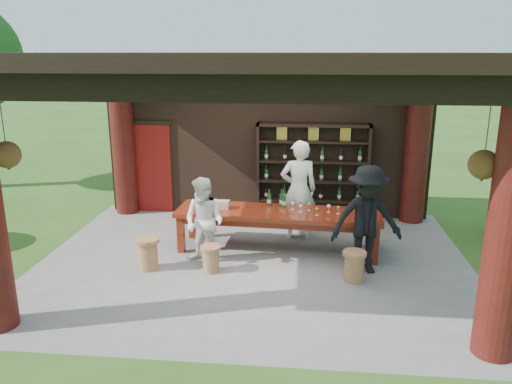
# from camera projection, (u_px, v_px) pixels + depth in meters

# --- Properties ---
(ground) EXTENTS (90.00, 90.00, 0.00)m
(ground) POSITION_uv_depth(u_px,v_px,m) (254.00, 262.00, 8.64)
(ground) COLOR #2D5119
(ground) RESTS_ON ground
(pavilion) EXTENTS (7.50, 6.00, 3.60)m
(pavilion) POSITION_uv_depth(u_px,v_px,m) (255.00, 136.00, 8.47)
(pavilion) COLOR slate
(pavilion) RESTS_ON ground
(wine_shelf) EXTENTS (2.37, 0.36, 2.08)m
(wine_shelf) POSITION_uv_depth(u_px,v_px,m) (312.00, 172.00, 10.61)
(wine_shelf) COLOR black
(wine_shelf) RESTS_ON ground
(tasting_table) EXTENTS (3.71, 1.15, 0.75)m
(tasting_table) POSITION_uv_depth(u_px,v_px,m) (278.00, 217.00, 9.00)
(tasting_table) COLOR #62210E
(tasting_table) RESTS_ON ground
(stool_near_left) EXTENTS (0.34, 0.34, 0.45)m
(stool_near_left) POSITION_uv_depth(u_px,v_px,m) (211.00, 258.00, 8.21)
(stool_near_left) COLOR #93613B
(stool_near_left) RESTS_ON ground
(stool_near_right) EXTENTS (0.38, 0.38, 0.50)m
(stool_near_right) POSITION_uv_depth(u_px,v_px,m) (354.00, 265.00, 7.87)
(stool_near_right) COLOR #93613B
(stool_near_right) RESTS_ON ground
(stool_far_left) EXTENTS (0.41, 0.41, 0.54)m
(stool_far_left) POSITION_uv_depth(u_px,v_px,m) (148.00, 253.00, 8.30)
(stool_far_left) COLOR #93613B
(stool_far_left) RESTS_ON ground
(host) EXTENTS (0.77, 0.58, 1.92)m
(host) POSITION_uv_depth(u_px,v_px,m) (299.00, 190.00, 9.55)
(host) COLOR white
(host) RESTS_ON ground
(guest_woman) EXTENTS (0.90, 0.81, 1.51)m
(guest_woman) POSITION_uv_depth(u_px,v_px,m) (204.00, 222.00, 8.38)
(guest_woman) COLOR white
(guest_woman) RESTS_ON ground
(guest_man) EXTENTS (1.26, 0.87, 1.80)m
(guest_man) POSITION_uv_depth(u_px,v_px,m) (367.00, 220.00, 8.03)
(guest_man) COLOR black
(guest_man) RESTS_ON ground
(table_bottles) EXTENTS (0.36, 0.17, 0.31)m
(table_bottles) POSITION_uv_depth(u_px,v_px,m) (278.00, 198.00, 9.22)
(table_bottles) COLOR #194C1E
(table_bottles) RESTS_ON tasting_table
(table_glasses) EXTENTS (0.88, 0.36, 0.15)m
(table_glasses) POSITION_uv_depth(u_px,v_px,m) (314.00, 208.00, 8.88)
(table_glasses) COLOR silver
(table_glasses) RESTS_ON tasting_table
(napkin_basket) EXTENTS (0.27, 0.19, 0.14)m
(napkin_basket) POSITION_uv_depth(u_px,v_px,m) (222.00, 205.00, 9.11)
(napkin_basket) COLOR #BF6672
(napkin_basket) RESTS_ON tasting_table
(shrubs) EXTENTS (14.29, 7.16, 1.36)m
(shrubs) POSITION_uv_depth(u_px,v_px,m) (384.00, 223.00, 8.99)
(shrubs) COLOR #194C14
(shrubs) RESTS_ON ground
(trees) EXTENTS (21.34, 10.82, 4.80)m
(trees) POSITION_uv_depth(u_px,v_px,m) (484.00, 61.00, 8.43)
(trees) COLOR #3F2819
(trees) RESTS_ON ground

